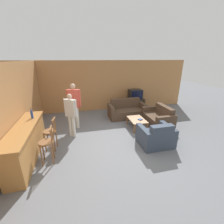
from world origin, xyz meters
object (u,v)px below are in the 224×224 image
Objects in this scene: tv at (135,94)px; person_by_counter at (71,113)px; bottle at (32,114)px; bar_chair_near at (47,145)px; bar_chair_mid at (50,133)px; loveseat_right at (158,118)px; armchair_near at (156,137)px; coffee_table at (137,120)px; couch_far at (127,111)px; book_on_table at (140,119)px; table_lamp at (141,91)px; tv_unit at (135,104)px; person_by_window at (74,104)px.

person_by_counter reaches higher than tv.
bar_chair_near is at bearing -61.93° from bottle.
bar_chair_mid is 0.71× the size of loveseat_right.
bar_chair_near is 0.99× the size of armchair_near.
bar_chair_near is 1.13× the size of coffee_table.
bottle is (-3.65, -1.79, 0.83)m from couch_far.
table_lamp reaches higher than book_on_table.
tv is (0.00, -0.00, 0.56)m from tv_unit.
bar_chair_near is at bearing -110.06° from person_by_window.
couch_far is at bearing -129.09° from tv_unit.
bottle is 0.17× the size of person_by_window.
bar_chair_near is at bearing -178.33° from armchair_near.
person_by_counter is (0.62, 0.71, 0.35)m from bar_chair_mid.
person_by_counter reaches higher than table_lamp.
loveseat_right is at bearing 10.89° from book_on_table.
person_by_counter is (-2.54, -1.37, 0.60)m from couch_far.
table_lamp is (4.31, 3.07, 0.46)m from bar_chair_mid.
couch_far is (3.16, 2.72, -0.25)m from bar_chair_near.
couch_far reaches higher than armchair_near.
bar_chair_mid is 5.31m from table_lamp.
tv_unit is at bearing 79.10° from armchair_near.
tv is (0.80, 2.24, 0.54)m from coffee_table.
book_on_table reaches higher than coffee_table.
tv_unit is at bearing 95.56° from loveseat_right.
book_on_table is (-0.00, 1.28, 0.09)m from armchair_near.
table_lamp is (1.15, 0.98, 0.70)m from couch_far.
table_lamp is (0.35, 0.00, 0.14)m from tv.
person_by_window is (-3.42, 0.49, 0.74)m from loveseat_right.
table_lamp is at bearing 62.88° from coffee_table.
bar_chair_mid is 1.87× the size of table_lamp.
bar_chair_near is 3.54m from book_on_table.
bar_chair_near is at bearing -136.91° from tv_unit.
person_by_window is at bearing 166.52° from coffee_table.
bottle is 1.59× the size of book_on_table.
book_on_table is (3.26, 1.37, -0.16)m from bar_chair_near.
tv is at bearing 27.34° from person_by_window.
book_on_table is 2.68m from person_by_window.
table_lamp is at bearing 73.82° from armchair_near.
table_lamp is (1.05, 2.33, 0.61)m from book_on_table.
coffee_table is 0.94× the size of tv_unit.
armchair_near is 1.71m from loveseat_right.
tv_unit is 1.42× the size of tv.
armchair_near reaches higher than loveseat_right.
book_on_table is 0.36× the size of table_lamp.
table_lamp reaches higher than armchair_near.
table_lamp reaches higher than bar_chair_mid.
person_by_window is at bearing 41.74° from bottle.
person_by_window is (-2.51, 0.67, 0.64)m from book_on_table.
armchair_near is (3.26, 0.10, -0.25)m from bar_chair_near.
couch_far is 1.26m from coffee_table.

